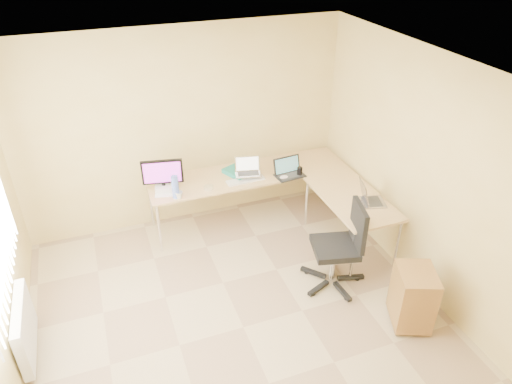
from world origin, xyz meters
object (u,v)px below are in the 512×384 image
object	(u,v)px
office_chair	(335,248)
desk_main	(249,196)
mug	(179,195)
laptop_return	(373,194)
water_bottle	(175,187)
desk_fan	(160,173)
laptop_black	(290,168)
cabinet	(413,297)
desk_return	(349,222)
laptop_center	(248,167)
keyboard	(246,180)
monitor	(163,176)

from	to	relation	value
office_chair	desk_main	bearing A→B (deg)	120.41
mug	laptop_return	size ratio (longest dim) A/B	0.27
office_chair	mug	bearing A→B (deg)	153.12
water_bottle	desk_fan	world-z (taller)	water_bottle
desk_fan	laptop_black	bearing A→B (deg)	-23.06
office_chair	cabinet	world-z (taller)	office_chair
desk_return	laptop_center	size ratio (longest dim) A/B	4.00
desk_return	cabinet	size ratio (longest dim) A/B	2.09
mug	water_bottle	world-z (taller)	water_bottle
keyboard	desk_main	bearing A→B (deg)	56.87
office_chair	cabinet	xyz separation A→B (m)	(0.45, -0.83, -0.14)
desk_return	cabinet	world-z (taller)	desk_return
laptop_center	keyboard	xyz separation A→B (m)	(-0.06, -0.06, -0.15)
desk_return	monitor	xyz separation A→B (m)	(-2.10, 0.94, 0.58)
keyboard	laptop_return	xyz separation A→B (m)	(1.23, -1.01, 0.10)
monitor	mug	world-z (taller)	monitor
desk_fan	monitor	bearing A→B (deg)	-97.14
desk_main	water_bottle	size ratio (longest dim) A/B	9.01
desk_main	mug	world-z (taller)	mug
desk_return	mug	xyz separation A→B (m)	(-1.97, 0.70, 0.41)
cabinet	water_bottle	bearing A→B (deg)	154.20
monitor	laptop_center	distance (m)	1.08
laptop_return	laptop_center	bearing A→B (deg)	63.16
desk_main	desk_fan	distance (m)	1.24
desk_return	office_chair	size ratio (longest dim) A/B	1.25
water_bottle	laptop_return	size ratio (longest dim) A/B	0.85
office_chair	cabinet	distance (m)	0.96
water_bottle	cabinet	world-z (taller)	water_bottle
desk_main	cabinet	size ratio (longest dim) A/B	4.26
water_bottle	laptop_black	bearing A→B (deg)	0.15
laptop_center	desk_fan	bearing A→B (deg)	176.25
desk_main	laptop_black	xyz separation A→B (m)	(0.48, -0.27, 0.48)
desk_return	office_chair	distance (m)	0.77
laptop_black	mug	size ratio (longest dim) A/B	4.05
desk_fan	laptop_return	bearing A→B (deg)	-38.79
keyboard	desk_fan	bearing A→B (deg)	156.91
monitor	desk_fan	xyz separation A→B (m)	(0.00, 0.25, -0.09)
desk_fan	laptop_return	distance (m)	2.64
monitor	water_bottle	bearing A→B (deg)	-52.41
desk_return	mug	size ratio (longest dim) A/B	14.01
laptop_center	desk_fan	distance (m)	1.12
mug	laptop_return	xyz separation A→B (m)	(2.12, -0.90, 0.07)
desk_main	desk_fan	world-z (taller)	desk_fan
laptop_center	laptop_black	xyz separation A→B (m)	(0.52, -0.14, -0.04)
keyboard	office_chair	world-z (taller)	office_chair
laptop_black	office_chair	bearing A→B (deg)	-96.37
mug	desk_fan	world-z (taller)	desk_fan
water_bottle	cabinet	distance (m)	2.91
desk_return	water_bottle	world-z (taller)	water_bottle
monitor	mug	bearing A→B (deg)	-49.37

